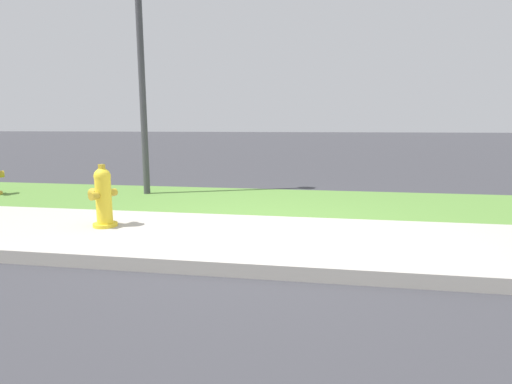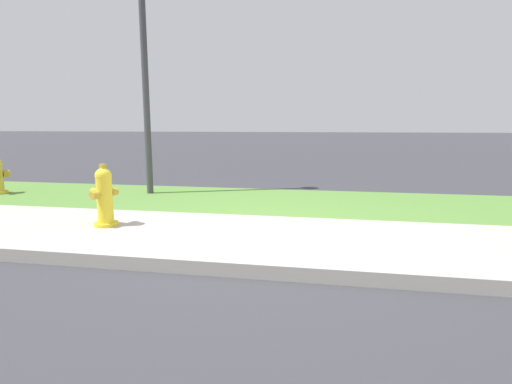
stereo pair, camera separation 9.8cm
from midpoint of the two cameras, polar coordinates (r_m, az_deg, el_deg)
ground_plane at (r=4.31m, az=0.03°, el=-6.49°), size 120.00×120.00×0.00m
sidewalk_pavement at (r=4.31m, az=0.03°, el=-6.43°), size 18.00×1.99×0.01m
grass_verge at (r=6.35m, az=3.46°, el=-1.23°), size 18.00×2.24×0.01m
street_curb at (r=3.30m, az=-3.40°, el=-10.59°), size 18.00×0.16×0.12m
fire_hydrant_across_street at (r=5.00m, az=-20.34°, el=-0.64°), size 0.34×0.37×0.75m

